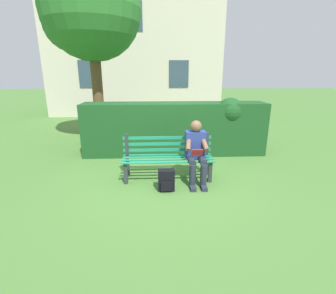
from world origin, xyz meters
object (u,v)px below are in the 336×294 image
at_px(tree, 88,13).
at_px(backpack, 166,180).
at_px(person_seated, 196,150).
at_px(park_bench, 168,156).

xyz_separation_m(tree, backpack, (-2.03, 3.70, -3.44)).
bearing_deg(backpack, person_seated, -146.56).
bearing_deg(tree, person_seated, 128.20).
bearing_deg(backpack, tree, -61.22).
relative_size(person_seated, backpack, 3.04).
bearing_deg(park_bench, tree, -56.45).
xyz_separation_m(park_bench, person_seated, (-0.53, 0.18, 0.17)).
xyz_separation_m(person_seated, tree, (2.61, -3.32, 3.01)).
height_order(park_bench, tree, tree).
relative_size(person_seated, tree, 0.23).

